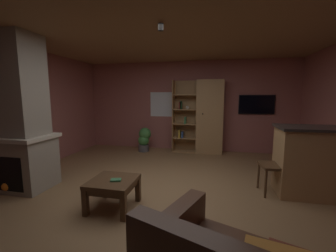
# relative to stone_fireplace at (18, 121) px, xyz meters

# --- Properties ---
(floor) EXTENTS (5.93, 6.02, 0.02)m
(floor) POSITION_rel_stone_fireplace_xyz_m (2.42, 0.23, -1.15)
(floor) COLOR olive
(floor) RESTS_ON ground
(wall_back) EXTENTS (6.05, 0.06, 2.54)m
(wall_back) POSITION_rel_stone_fireplace_xyz_m (2.42, 3.28, 0.13)
(wall_back) COLOR #9E5B56
(wall_back) RESTS_ON ground
(wall_left) EXTENTS (0.06, 6.02, 2.54)m
(wall_left) POSITION_rel_stone_fireplace_xyz_m (-0.58, 0.23, 0.13)
(wall_left) COLOR #9E5B56
(wall_left) RESTS_ON ground
(ceiling) EXTENTS (5.93, 6.02, 0.02)m
(ceiling) POSITION_rel_stone_fireplace_xyz_m (2.42, 0.23, 1.40)
(ceiling) COLOR #8E6B47
(window_pane_back) EXTENTS (0.80, 0.01, 0.71)m
(window_pane_back) POSITION_rel_stone_fireplace_xyz_m (1.72, 3.24, 0.18)
(window_pane_back) COLOR white
(stone_fireplace) EXTENTS (1.05, 0.75, 2.54)m
(stone_fireplace) POSITION_rel_stone_fireplace_xyz_m (0.00, 0.00, 0.00)
(stone_fireplace) COLOR gray
(stone_fireplace) RESTS_ON ground
(bookshelf_cabinet) EXTENTS (1.37, 0.41, 1.99)m
(bookshelf_cabinet) POSITION_rel_stone_fireplace_xyz_m (2.97, 3.00, -0.16)
(bookshelf_cabinet) COLOR #A87F51
(bookshelf_cabinet) RESTS_ON ground
(kitchen_bar_counter) EXTENTS (1.53, 0.65, 1.10)m
(kitchen_bar_counter) POSITION_rel_stone_fireplace_xyz_m (4.93, 0.70, -0.59)
(kitchen_bar_counter) COLOR #A87F51
(kitchen_bar_counter) RESTS_ON ground
(coffee_table) EXTENTS (0.61, 0.61, 0.41)m
(coffee_table) POSITION_rel_stone_fireplace_xyz_m (1.84, -0.31, -0.82)
(coffee_table) COLOR #4C331E
(coffee_table) RESTS_ON ground
(table_book_0) EXTENTS (0.16, 0.13, 0.02)m
(table_book_0) POSITION_rel_stone_fireplace_xyz_m (1.90, -0.35, -0.72)
(table_book_0) COLOR #387247
(table_book_0) RESTS_ON coffee_table
(dining_chair) EXTENTS (0.46, 0.46, 0.92)m
(dining_chair) POSITION_rel_stone_fireplace_xyz_m (4.23, 0.66, -0.61)
(dining_chair) COLOR #4C331E
(dining_chair) RESTS_ON ground
(potted_floor_plant) EXTENTS (0.36, 0.37, 0.68)m
(potted_floor_plant) POSITION_rel_stone_fireplace_xyz_m (1.26, 2.78, -0.78)
(potted_floor_plant) COLOR #4C4C51
(potted_floor_plant) RESTS_ON ground
(wall_mounted_tv) EXTENTS (0.91, 0.06, 0.51)m
(wall_mounted_tv) POSITION_rel_stone_fireplace_xyz_m (4.29, 3.21, 0.19)
(wall_mounted_tv) COLOR black
(track_light_spot_0) EXTENTS (0.07, 0.07, 0.09)m
(track_light_spot_0) POSITION_rel_stone_fireplace_xyz_m (0.31, -0.01, 1.32)
(track_light_spot_0) COLOR black
(track_light_spot_1) EXTENTS (0.07, 0.07, 0.09)m
(track_light_spot_1) POSITION_rel_stone_fireplace_xyz_m (2.45, -0.00, 1.32)
(track_light_spot_1) COLOR black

